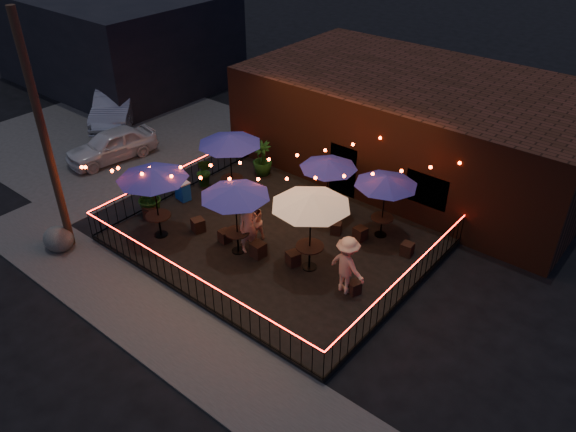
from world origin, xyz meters
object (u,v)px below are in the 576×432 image
Objects in this scene: cafe_table_2 at (235,192)px; cooler at (183,190)px; cafe_table_0 at (152,174)px; cafe_table_4 at (311,201)px; utility_pole at (45,140)px; boulder at (58,239)px; cafe_table_1 at (229,140)px; cafe_table_3 at (329,164)px; cafe_table_5 at (386,181)px.

cafe_table_2 is 3.79× the size of cooler.
cafe_table_4 reaches higher than cafe_table_0.
cafe_table_0 is at bearing 46.37° from utility_pole.
boulder is at bearing -143.88° from cafe_table_2.
boulder is at bearing -111.15° from cafe_table_1.
boulder is (-7.38, -4.46, -2.28)m from cafe_table_4.
cafe_table_2 is 2.54m from cafe_table_4.
cafe_table_0 is at bearing 49.54° from boulder.
cafe_table_3 is at bearing 36.32° from cooler.
utility_pole reaches higher than cafe_table_0.
cafe_table_1 is 3.18× the size of boulder.
cafe_table_3 is at bearing -176.72° from cafe_table_5.
utility_pole reaches higher than cooler.
utility_pole is 6.08m from cafe_table_2.
cooler is (-7.20, -2.76, -1.77)m from cafe_table_5.
cafe_table_4 is at bearing 29.28° from utility_pole.
cafe_table_1 reaches higher than cafe_table_3.
cafe_table_1 is 2.79m from cooler.
cafe_table_3 is 0.84× the size of cafe_table_4.
cafe_table_2 is at bearing -42.97° from cafe_table_1.
cafe_table_2 is at bearing -7.17° from cooler.
cafe_table_1 is 3.60m from cafe_table_2.
cafe_table_4 is at bearing -105.04° from cafe_table_5.
cafe_table_0 is at bearing -140.65° from cafe_table_5.
cafe_table_3 is 1.09× the size of cafe_table_5.
cafe_table_3 is 2.26m from cafe_table_5.
utility_pole is 3.37× the size of cafe_table_5.
cafe_table_1 is 1.08× the size of cafe_table_2.
cafe_table_0 is 6.06m from cafe_table_3.
cafe_table_5 is at bearing 50.29° from cafe_table_2.
boulder is at bearing -93.54° from cooler.
cooler is at bearing 78.15° from boulder.
utility_pole is 10.32× the size of cooler.
cafe_table_2 is at bearing 33.72° from utility_pole.
cafe_table_0 reaches higher than cafe_table_5.
cafe_table_3 is at bearing 50.14° from utility_pole.
cafe_table_3 is at bearing 75.70° from cafe_table_2.
boulder is at bearing -130.46° from cafe_table_0.
utility_pole is 2.51× the size of cafe_table_1.
cafe_table_0 reaches higher than cooler.
cafe_table_0 reaches higher than cafe_table_3.
cafe_table_4 is 8.91m from boulder.
cafe_table_3 is (0.95, 3.73, -0.21)m from cafe_table_2.
cafe_table_1 is 1.04× the size of cafe_table_4.
cafe_table_3 is at bearing 51.15° from boulder.
cafe_table_0 reaches higher than boulder.
cafe_table_0 is 7.73m from cafe_table_5.
utility_pole is 9.28m from cafe_table_3.
utility_pole reaches higher than cafe_table_5.
utility_pole is at bearing -133.63° from cafe_table_0.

